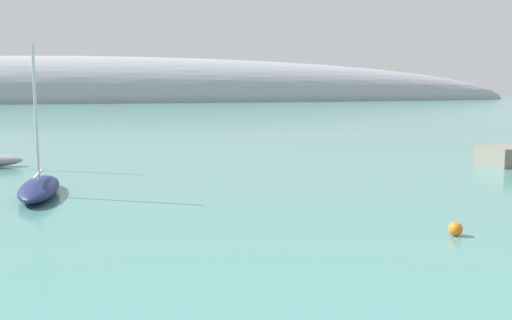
# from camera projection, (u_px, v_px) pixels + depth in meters

# --- Properties ---
(distant_ridge) EXTENTS (393.09, 57.55, 37.25)m
(distant_ridge) POSITION_uv_depth(u_px,v_px,m) (131.00, 102.00, 235.96)
(distant_ridge) COLOR #999EA8
(distant_ridge) RESTS_ON ground
(sailboat_navy_near_shore) EXTENTS (2.48, 6.99, 7.43)m
(sailboat_navy_near_shore) POSITION_uv_depth(u_px,v_px,m) (39.00, 187.00, 27.70)
(sailboat_navy_near_shore) COLOR navy
(sailboat_navy_near_shore) RESTS_ON water
(mooring_buoy_orange) EXTENTS (0.50, 0.50, 0.50)m
(mooring_buoy_orange) POSITION_uv_depth(u_px,v_px,m) (455.00, 229.00, 20.21)
(mooring_buoy_orange) COLOR orange
(mooring_buoy_orange) RESTS_ON water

